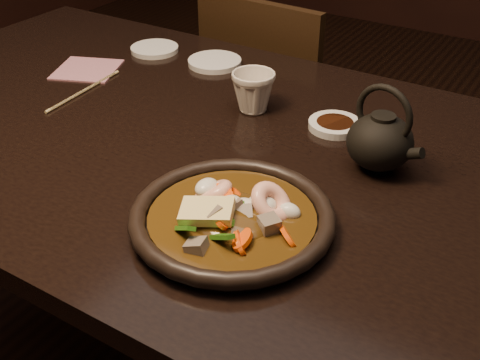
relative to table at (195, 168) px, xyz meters
The scene contains 11 objects.
table is the anchor object (origin of this frame).
chair 0.70m from the table, 104.37° to the left, with size 0.42×0.42×0.84m.
plate 0.31m from the table, 43.12° to the right, with size 0.31×0.31×0.03m.
stirfry 0.31m from the table, 42.25° to the right, with size 0.21×0.19×0.07m.
soy_dish 0.28m from the table, 37.11° to the left, with size 0.10×0.10×0.01m, color silver.
saucer_left 0.46m from the table, 138.16° to the left, with size 0.12×0.12×0.01m, color silver.
saucer_right 0.36m from the table, 117.32° to the left, with size 0.13×0.13×0.01m, color silver.
tea_cup 0.19m from the table, 73.24° to the left, with size 0.09×0.08×0.09m, color beige.
chopsticks 0.32m from the table, behind, with size 0.02×0.23×0.01m.
napkin 0.42m from the table, 162.87° to the left, with size 0.14×0.14×0.00m, color #9E616D.
teapot 0.37m from the table, 11.29° to the left, with size 0.14×0.11×0.15m.
Camera 1 is at (0.61, -0.80, 1.30)m, focal length 45.00 mm.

